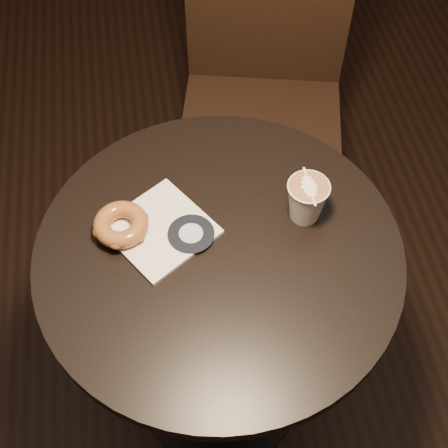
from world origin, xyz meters
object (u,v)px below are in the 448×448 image
object	(u,v)px
pastry_bag	(160,229)
latte_cup	(307,201)
doughnut	(121,225)
cafe_table	(219,299)
chair	(264,69)

from	to	relation	value
pastry_bag	latte_cup	bearing A→B (deg)	-34.77
pastry_bag	doughnut	bearing A→B (deg)	140.12
cafe_table	doughnut	distance (m)	0.29
latte_cup	chair	bearing A→B (deg)	85.61
doughnut	chair	bearing A→B (deg)	55.07
doughnut	latte_cup	distance (m)	0.35
cafe_table	latte_cup	distance (m)	0.31
cafe_table	latte_cup	world-z (taller)	latte_cup
cafe_table	chair	world-z (taller)	chair
cafe_table	doughnut	xyz separation A→B (m)	(-0.18, 0.07, 0.22)
latte_cup	doughnut	bearing A→B (deg)	177.55
doughnut	latte_cup	bearing A→B (deg)	-2.45
pastry_bag	latte_cup	world-z (taller)	latte_cup
chair	pastry_bag	size ratio (longest dim) A/B	6.28
latte_cup	pastry_bag	bearing A→B (deg)	178.60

